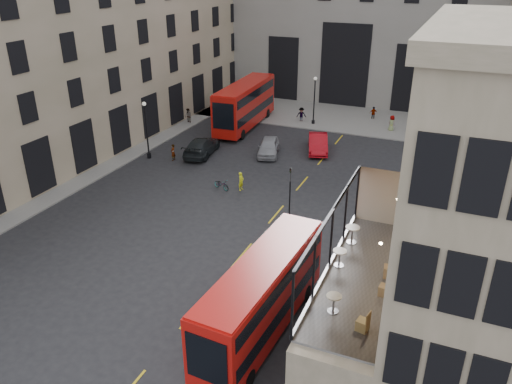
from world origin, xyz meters
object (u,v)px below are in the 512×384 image
at_px(bus_far, 245,103).
at_px(cafe_chair_c, 390,271).
at_px(pedestrian_b, 301,115).
at_px(street_lamp_a, 147,133).
at_px(cafe_chair_b, 385,290).
at_px(cafe_table_mid, 340,256).
at_px(cafe_chair_a, 363,324).
at_px(traffic_light_near, 290,186).
at_px(street_lamp_b, 314,104).
at_px(pedestrian_a, 188,116).
at_px(cafe_table_far, 352,232).
at_px(bicycle, 221,184).
at_px(pedestrian_c, 373,113).
at_px(cafe_chair_d, 402,242).
at_px(car_b, 318,143).
at_px(traffic_light_far, 216,108).
at_px(car_c, 202,146).
at_px(cyclist, 241,181).
at_px(pedestrian_e, 173,152).
at_px(cafe_table_near, 334,301).
at_px(car_a, 269,147).
at_px(bus_near, 262,293).
at_px(pedestrian_d, 392,123).

bearing_deg(bus_far, cafe_chair_c, -56.05).
bearing_deg(pedestrian_b, street_lamp_a, -140.44).
bearing_deg(bus_far, cafe_chair_b, -57.17).
bearing_deg(cafe_table_mid, cafe_chair_a, -63.92).
relative_size(traffic_light_near, street_lamp_b, 0.71).
bearing_deg(street_lamp_b, traffic_light_near, -77.20).
relative_size(pedestrian_a, cafe_chair_c, 1.85).
distance_m(pedestrian_a, cafe_table_far, 36.14).
height_order(bicycle, pedestrian_c, pedestrian_c).
bearing_deg(cafe_table_far, street_lamp_a, 145.25).
height_order(bicycle, pedestrian_b, pedestrian_b).
bearing_deg(cafe_chair_d, car_b, 115.12).
bearing_deg(bicycle, cafe_chair_d, -107.64).
relative_size(bus_far, cafe_chair_b, 14.73).
bearing_deg(car_b, cafe_table_far, -88.43).
height_order(pedestrian_a, cafe_table_far, cafe_table_far).
bearing_deg(traffic_light_far, cafe_chair_d, -47.78).
bearing_deg(car_b, pedestrian_c, 58.93).
distance_m(car_c, pedestrian_a, 10.10).
relative_size(cyclist, pedestrian_e, 0.99).
height_order(street_lamp_a, cyclist, street_lamp_a).
distance_m(cafe_table_near, cafe_chair_c, 3.55).
height_order(street_lamp_b, bicycle, street_lamp_b).
height_order(pedestrian_c, cafe_table_mid, cafe_table_mid).
bearing_deg(car_a, pedestrian_a, 138.83).
distance_m(street_lamp_a, cafe_chair_c, 30.36).
bearing_deg(bicycle, cafe_table_mid, -118.34).
bearing_deg(cafe_chair_a, cafe_table_far, 106.85).
bearing_deg(pedestrian_c, bus_far, 12.32).
xyz_separation_m(cyclist, cafe_table_mid, (11.47, -14.58, 4.35)).
distance_m(bus_near, cafe_table_far, 5.18).
distance_m(car_c, cafe_chair_b, 30.17).
relative_size(pedestrian_b, pedestrian_d, 0.98).
bearing_deg(pedestrian_e, cafe_chair_a, 40.84).
relative_size(bus_near, cafe_chair_a, 12.32).
xyz_separation_m(car_c, cafe_chair_d, (20.57, -17.70, 4.03)).
bearing_deg(cyclist, cafe_chair_c, -130.78).
height_order(pedestrian_b, cafe_chair_c, cafe_chair_c).
height_order(bicycle, cafe_chair_c, cafe_chair_c).
height_order(pedestrian_d, cafe_table_mid, cafe_table_mid).
distance_m(bus_far, car_b, 10.78).
bearing_deg(bus_near, pedestrian_a, 125.97).
xyz_separation_m(street_lamp_b, pedestrian_a, (-13.00, -5.24, -1.52)).
xyz_separation_m(pedestrian_d, pedestrian_e, (-17.03, -16.59, -0.10)).
height_order(street_lamp_a, cafe_table_near, cafe_table_near).
height_order(pedestrian_b, pedestrian_c, pedestrian_b).
relative_size(cyclist, cafe_chair_c, 1.61).
bearing_deg(car_c, street_lamp_b, -126.45).
distance_m(pedestrian_c, cafe_table_near, 42.01).
bearing_deg(car_c, cafe_chair_d, 130.30).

